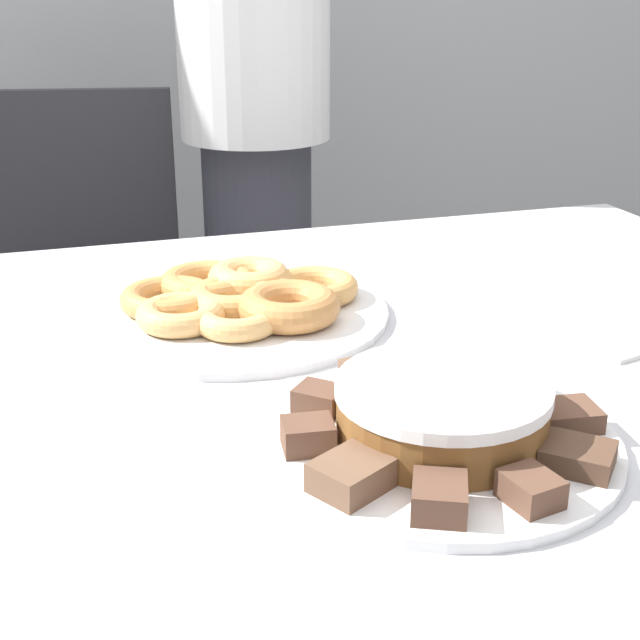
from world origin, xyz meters
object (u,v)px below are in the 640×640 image
at_px(plate_cake, 440,442).
at_px(napkin, 625,334).
at_px(plate_donuts, 233,313).
at_px(frosted_cake, 442,410).
at_px(office_chair_left, 83,332).
at_px(person_standing, 255,106).

height_order(plate_cake, napkin, plate_cake).
distance_m(plate_donuts, frosted_cake, 0.40).
xyz_separation_m(office_chair_left, plate_cake, (0.28, -1.12, 0.29)).
distance_m(plate_cake, napkin, 0.37).
bearing_deg(frosted_cake, office_chair_left, 104.02).
bearing_deg(plate_donuts, plate_cake, -73.70).
distance_m(person_standing, office_chair_left, 0.58).
bearing_deg(office_chair_left, person_standing, 14.03).
bearing_deg(person_standing, napkin, -77.07).
relative_size(office_chair_left, plate_donuts, 2.33).
relative_size(office_chair_left, frosted_cake, 4.70).
bearing_deg(napkin, plate_donuts, 154.92).
height_order(office_chair_left, plate_cake, office_chair_left).
bearing_deg(napkin, plate_cake, -150.95).
xyz_separation_m(plate_cake, plate_donuts, (-0.11, 0.38, 0.00)).
bearing_deg(plate_cake, office_chair_left, 104.02).
xyz_separation_m(person_standing, frosted_cake, (-0.10, -1.14, -0.12)).
distance_m(office_chair_left, plate_donuts, 0.82).
relative_size(person_standing, office_chair_left, 1.81).
bearing_deg(person_standing, frosted_cake, -95.05).
height_order(person_standing, plate_cake, person_standing).
xyz_separation_m(person_standing, plate_cake, (-0.10, -1.14, -0.15)).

